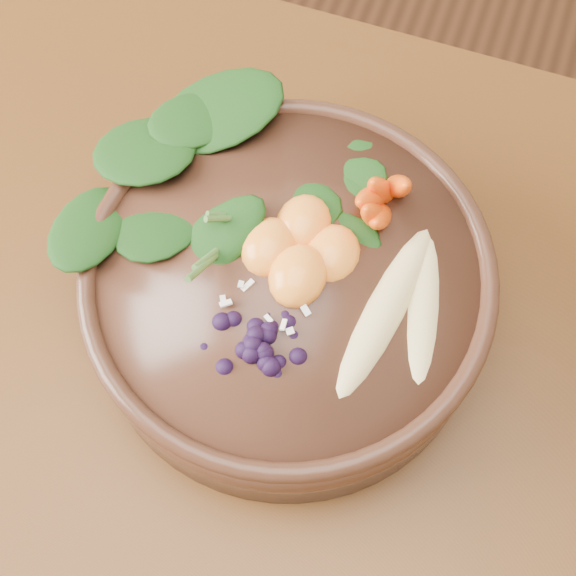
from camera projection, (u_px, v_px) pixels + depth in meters
name	position (u px, v px, depth m)	size (l,w,h in m)	color
ground	(224.00, 560.00, 1.28)	(4.00, 4.00, 0.00)	#381E0F
dining_table	(168.00, 475.00, 0.68)	(1.60, 0.90, 0.75)	#331C0C
stoneware_bowl	(288.00, 294.00, 0.61)	(0.30, 0.30, 0.08)	#452718
kale_heap	(262.00, 163.00, 0.58)	(0.20, 0.18, 0.05)	#15400F
carrot_cluster	(404.00, 175.00, 0.56)	(0.06, 0.06, 0.08)	#F64C0D
banana_halves	(407.00, 300.00, 0.55)	(0.08, 0.17, 0.03)	#E0CC84
mandarin_cluster	(301.00, 239.00, 0.56)	(0.09, 0.10, 0.03)	orange
blueberry_pile	(256.00, 336.00, 0.53)	(0.14, 0.10, 0.04)	black
coconut_flakes	(279.00, 293.00, 0.56)	(0.10, 0.07, 0.01)	white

